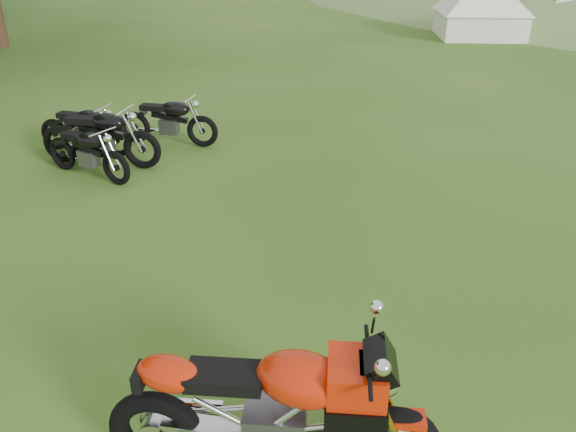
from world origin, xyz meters
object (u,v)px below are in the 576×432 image
(vintage_moto_d, at_px, (167,119))
(vintage_moto_a, at_px, (84,128))
(vintage_moto_c, at_px, (87,150))
(tent_left, at_px, (482,1))
(vintage_moto_b, at_px, (99,135))
(sport_motorcycle, at_px, (272,402))

(vintage_moto_d, bearing_deg, vintage_moto_a, -151.58)
(vintage_moto_c, relative_size, vintage_moto_d, 0.94)
(vintage_moto_a, xyz_separation_m, tent_left, (6.00, 14.78, 0.77))
(vintage_moto_d, xyz_separation_m, tent_left, (4.86, 13.96, 0.75))
(vintage_moto_a, xyz_separation_m, vintage_moto_b, (0.61, -0.42, 0.07))
(vintage_moto_a, height_order, vintage_moto_d, vintage_moto_d)
(vintage_moto_b, xyz_separation_m, vintage_moto_c, (0.10, -0.48, -0.08))
(vintage_moto_b, bearing_deg, sport_motorcycle, -52.35)
(vintage_moto_d, bearing_deg, tent_left, 63.38)
(vintage_moto_d, relative_size, tent_left, 0.63)
(sport_motorcycle, bearing_deg, tent_left, 74.02)
(sport_motorcycle, xyz_separation_m, vintage_moto_a, (-5.23, 5.03, -0.20))
(vintage_moto_c, distance_m, vintage_moto_d, 1.77)
(vintage_moto_b, bearing_deg, vintage_moto_a, 138.60)
(sport_motorcycle, xyz_separation_m, vintage_moto_d, (-4.09, 5.85, -0.19))
(vintage_moto_b, distance_m, vintage_moto_c, 0.50)
(vintage_moto_b, xyz_separation_m, vintage_moto_d, (0.52, 1.24, -0.05))
(vintage_moto_b, distance_m, vintage_moto_d, 1.34)
(vintage_moto_b, relative_size, vintage_moto_d, 1.12)
(vintage_moto_a, bearing_deg, vintage_moto_c, -53.47)
(vintage_moto_c, bearing_deg, vintage_moto_d, 88.33)
(vintage_moto_a, height_order, vintage_moto_c, vintage_moto_a)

